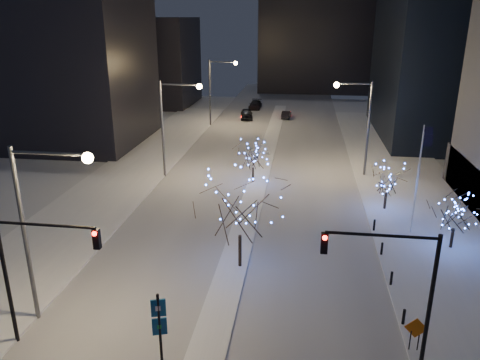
% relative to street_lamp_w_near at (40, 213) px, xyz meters
% --- Properties ---
extents(ground, '(160.00, 160.00, 0.00)m').
position_rel_street_lamp_w_near_xyz_m(ground, '(8.94, -2.00, -6.50)').
color(ground, silver).
rests_on(ground, ground).
extents(road, '(20.00, 130.00, 0.02)m').
position_rel_street_lamp_w_near_xyz_m(road, '(8.94, 33.00, -6.49)').
color(road, silver).
rests_on(road, ground).
extents(median, '(2.00, 80.00, 0.15)m').
position_rel_street_lamp_w_near_xyz_m(median, '(8.94, 28.00, -6.42)').
color(median, white).
rests_on(median, ground).
extents(east_sidewalk, '(10.00, 90.00, 0.15)m').
position_rel_street_lamp_w_near_xyz_m(east_sidewalk, '(23.94, 18.00, -6.42)').
color(east_sidewalk, white).
rests_on(east_sidewalk, ground).
extents(west_sidewalk, '(8.00, 90.00, 0.15)m').
position_rel_street_lamp_w_near_xyz_m(west_sidewalk, '(-5.06, 18.00, -6.42)').
color(west_sidewalk, white).
rests_on(west_sidewalk, ground).
extents(filler_west_near, '(22.00, 18.00, 24.00)m').
position_rel_street_lamp_w_near_xyz_m(filler_west_near, '(-19.06, 38.00, 5.50)').
color(filler_west_near, black).
rests_on(filler_west_near, ground).
extents(filler_west_far, '(18.00, 16.00, 16.00)m').
position_rel_street_lamp_w_near_xyz_m(filler_west_far, '(-17.06, 68.00, 1.50)').
color(filler_west_far, black).
rests_on(filler_west_far, ground).
extents(street_lamp_w_near, '(4.40, 0.56, 10.00)m').
position_rel_street_lamp_w_near_xyz_m(street_lamp_w_near, '(0.00, 0.00, 0.00)').
color(street_lamp_w_near, '#595E66').
rests_on(street_lamp_w_near, ground).
extents(street_lamp_w_mid, '(4.40, 0.56, 10.00)m').
position_rel_street_lamp_w_near_xyz_m(street_lamp_w_mid, '(0.00, 25.00, 0.00)').
color(street_lamp_w_mid, '#595E66').
rests_on(street_lamp_w_mid, ground).
extents(street_lamp_w_far, '(4.40, 0.56, 10.00)m').
position_rel_street_lamp_w_near_xyz_m(street_lamp_w_far, '(0.00, 50.00, 0.00)').
color(street_lamp_w_far, '#595E66').
rests_on(street_lamp_w_far, ground).
extents(street_lamp_east, '(3.90, 0.56, 10.00)m').
position_rel_street_lamp_w_near_xyz_m(street_lamp_east, '(19.02, 28.00, -0.05)').
color(street_lamp_east, '#595E66').
rests_on(street_lamp_east, ground).
extents(traffic_signal_west, '(5.26, 0.43, 7.00)m').
position_rel_street_lamp_w_near_xyz_m(traffic_signal_west, '(0.50, -2.00, -1.74)').
color(traffic_signal_west, black).
rests_on(traffic_signal_west, ground).
extents(traffic_signal_east, '(5.26, 0.43, 7.00)m').
position_rel_street_lamp_w_near_xyz_m(traffic_signal_east, '(17.88, -1.00, -1.74)').
color(traffic_signal_east, black).
rests_on(traffic_signal_east, ground).
extents(flagpoles, '(1.35, 2.60, 8.00)m').
position_rel_street_lamp_w_near_xyz_m(flagpoles, '(22.30, 15.25, -1.70)').
color(flagpoles, silver).
rests_on(flagpoles, east_sidewalk).
extents(bollards, '(0.16, 12.16, 0.90)m').
position_rel_street_lamp_w_near_xyz_m(bollards, '(19.14, 8.00, -5.90)').
color(bollards, black).
rests_on(bollards, east_sidewalk).
extents(car_near, '(2.58, 5.03, 1.64)m').
position_rel_street_lamp_w_near_xyz_m(car_near, '(3.90, 55.67, -5.68)').
color(car_near, black).
rests_on(car_near, ground).
extents(car_mid, '(1.59, 3.92, 1.26)m').
position_rel_street_lamp_w_near_xyz_m(car_mid, '(10.44, 57.00, -5.87)').
color(car_mid, black).
rests_on(car_mid, ground).
extents(car_far, '(2.14, 5.13, 1.48)m').
position_rel_street_lamp_w_near_xyz_m(car_far, '(4.40, 64.90, -5.76)').
color(car_far, black).
rests_on(car_far, ground).
extents(holiday_tree_median_near, '(6.93, 6.93, 6.88)m').
position_rel_street_lamp_w_near_xyz_m(holiday_tree_median_near, '(9.44, 7.08, -2.00)').
color(holiday_tree_median_near, black).
rests_on(holiday_tree_median_near, median).
extents(holiday_tree_median_far, '(4.18, 4.18, 4.31)m').
position_rel_street_lamp_w_near_xyz_m(holiday_tree_median_far, '(8.44, 24.22, -3.60)').
color(holiday_tree_median_far, black).
rests_on(holiday_tree_median_far, median).
extents(holiday_tree_plaza_near, '(3.27, 3.27, 4.10)m').
position_rel_street_lamp_w_near_xyz_m(holiday_tree_plaza_near, '(24.31, 11.82, -3.68)').
color(holiday_tree_plaza_near, black).
rests_on(holiday_tree_plaza_near, east_sidewalk).
extents(holiday_tree_plaza_far, '(4.03, 4.03, 4.05)m').
position_rel_street_lamp_w_near_xyz_m(holiday_tree_plaza_far, '(20.65, 18.68, -3.72)').
color(holiday_tree_plaza_far, black).
rests_on(holiday_tree_plaza_far, east_sidewalk).
extents(wayfinding_sign, '(0.69, 0.31, 3.96)m').
position_rel_street_lamp_w_near_xyz_m(wayfinding_sign, '(6.94, -2.68, -4.07)').
color(wayfinding_sign, black).
rests_on(wayfinding_sign, ground).
extents(construction_sign, '(1.13, 0.12, 1.87)m').
position_rel_street_lamp_w_near_xyz_m(construction_sign, '(19.24, -0.12, -5.22)').
color(construction_sign, black).
rests_on(construction_sign, east_sidewalk).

